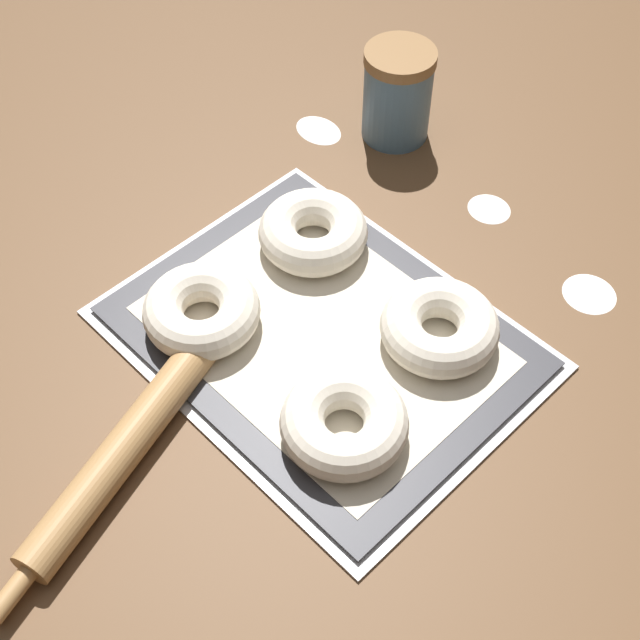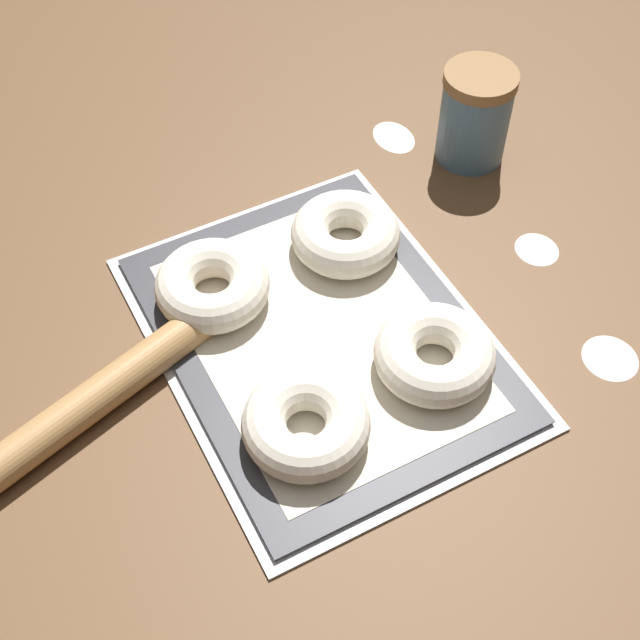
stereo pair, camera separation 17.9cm
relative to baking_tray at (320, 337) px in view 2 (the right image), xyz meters
The scene contains 12 objects.
ground_plane 0.01m from the baking_tray, 67.52° to the left, with size 2.80×2.80×0.00m, color brown.
baking_tray is the anchor object (origin of this frame).
baking_mat 0.01m from the baking_tray, behind, with size 0.44×0.33×0.00m.
bagel_front_left 0.14m from the baking_tray, 140.17° to the right, with size 0.13×0.13×0.05m.
bagel_front_right 0.14m from the baking_tray, 33.96° to the right, with size 0.13×0.13×0.05m.
bagel_back_left 0.14m from the baking_tray, 139.07° to the left, with size 0.13×0.13×0.05m.
bagel_back_right 0.14m from the baking_tray, 41.18° to the left, with size 0.13×0.13×0.05m.
flour_canister 0.38m from the baking_tray, 119.54° to the left, with size 0.10×0.10×0.13m.
rolling_pin 0.25m from the baking_tray, 96.46° to the right, with size 0.14×0.39×0.04m.
flour_patch_near 0.30m from the baking_tray, 89.25° to the left, with size 0.06×0.05×0.00m.
flour_patch_far 0.37m from the baking_tray, 135.87° to the left, with size 0.07×0.05×0.00m.
flour_patch_side 0.33m from the baking_tray, 57.29° to the left, with size 0.07×0.06×0.00m.
Camera 2 is at (0.54, -0.30, 0.82)m, focal length 50.00 mm.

